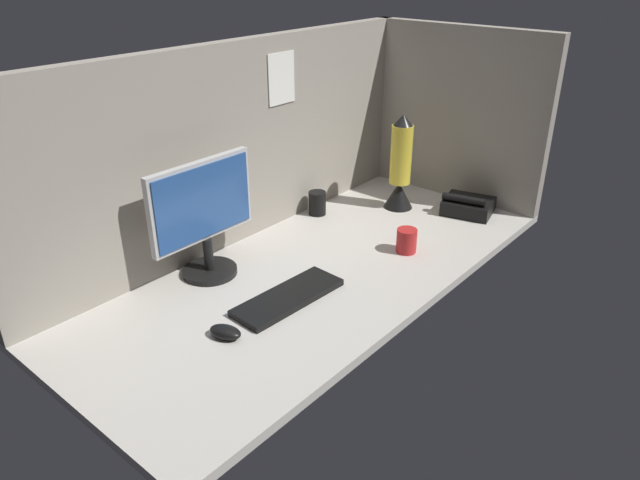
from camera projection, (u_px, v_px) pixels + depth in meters
ground_plane at (319, 270)px, 202.10cm from camera, size 180.00×80.00×3.00cm
cubicle_wall_back at (238, 145)px, 207.42cm from camera, size 180.00×5.50×70.34cm
cubicle_wall_side at (456, 114)px, 245.44cm from camera, size 5.00×80.00×70.34cm
monitor at (203, 215)px, 187.86cm from camera, size 39.15×18.00×38.78cm
keyboard at (288, 297)px, 181.73cm from camera, size 37.59×14.80×2.00cm
mouse at (225, 332)px, 164.22cm from camera, size 7.95×10.74×3.40cm
mug_red_plastic at (407, 241)px, 209.09cm from camera, size 7.21×7.21×8.65cm
mug_black_travel at (317, 203)px, 238.44cm from camera, size 7.03×7.03×9.50cm
lava_lamp at (400, 170)px, 239.63cm from camera, size 11.92×11.92×39.02cm
desk_phone at (468, 206)px, 240.14cm from camera, size 20.97×22.44×8.80cm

